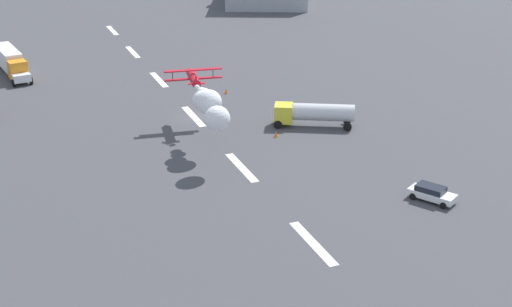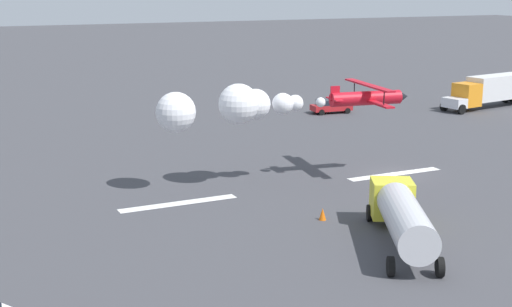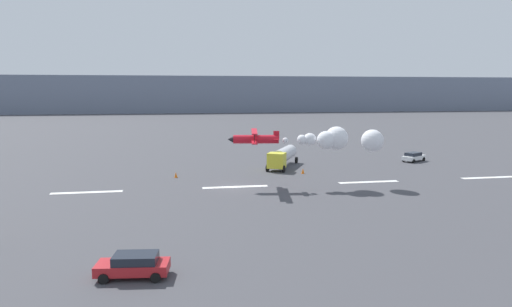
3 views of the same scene
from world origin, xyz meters
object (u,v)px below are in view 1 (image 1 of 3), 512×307
object	(u,v)px
fuel_tanker_truck	(313,113)
traffic_cone_near	(226,91)
traffic_cone_far	(276,134)
airport_staff_sedan	(432,193)
stunt_biplane_red	(208,103)
semi_truck_orange	(10,61)

from	to	relation	value
fuel_tanker_truck	traffic_cone_near	distance (m)	17.10
traffic_cone_near	traffic_cone_far	xyz separation A→B (m)	(17.74, -0.08, 0.00)
airport_staff_sedan	fuel_tanker_truck	bearing A→B (deg)	-175.86
traffic_cone_far	stunt_biplane_red	bearing A→B (deg)	-81.61
airport_staff_sedan	traffic_cone_near	size ratio (longest dim) A/B	6.41
stunt_biplane_red	fuel_tanker_truck	world-z (taller)	stunt_biplane_red
stunt_biplane_red	semi_truck_orange	size ratio (longest dim) A/B	1.39
semi_truck_orange	traffic_cone_far	distance (m)	47.46
fuel_tanker_truck	airport_staff_sedan	distance (m)	22.73
stunt_biplane_red	traffic_cone_near	xyz separation A→B (m)	(-19.03, 8.88, -5.46)
fuel_tanker_truck	airport_staff_sedan	world-z (taller)	fuel_tanker_truck
semi_truck_orange	traffic_cone_near	distance (m)	34.48
stunt_biplane_red	semi_truck_orange	distance (m)	44.37
fuel_tanker_truck	airport_staff_sedan	bearing A→B (deg)	4.14
fuel_tanker_truck	traffic_cone_far	distance (m)	6.04
fuel_tanker_truck	traffic_cone_near	xyz separation A→B (m)	(-16.11, -5.57, -1.37)
semi_truck_orange	airport_staff_sedan	world-z (taller)	semi_truck_orange
stunt_biplane_red	airport_staff_sedan	xyz separation A→B (m)	(19.73, 16.08, -5.02)
fuel_tanker_truck	stunt_biplane_red	bearing A→B (deg)	-78.57
airport_staff_sedan	traffic_cone_near	xyz separation A→B (m)	(-38.76, -7.20, -0.44)
semi_truck_orange	fuel_tanker_truck	distance (m)	49.63
traffic_cone_near	fuel_tanker_truck	bearing A→B (deg)	19.06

